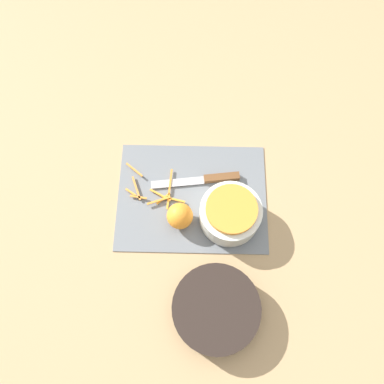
{
  "coord_description": "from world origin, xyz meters",
  "views": [
    {
      "loc": [
        -0.01,
        0.35,
        0.94
      ],
      "look_at": [
        0.0,
        0.0,
        0.04
      ],
      "focal_mm": 35.0,
      "sensor_mm": 36.0,
      "label": 1
    }
  ],
  "objects_px": {
    "orange_left": "(180,216)",
    "bowl_speckled": "(230,213)",
    "bowl_dark": "(216,309)",
    "knife": "(211,179)"
  },
  "relations": [
    {
      "from": "orange_left",
      "to": "bowl_speckled",
      "type": "bearing_deg",
      "value": -176.65
    },
    {
      "from": "bowl_speckled",
      "to": "bowl_dark",
      "type": "xyz_separation_m",
      "value": [
        0.04,
        0.23,
        -0.02
      ]
    },
    {
      "from": "bowl_speckled",
      "to": "bowl_dark",
      "type": "relative_size",
      "value": 0.76
    },
    {
      "from": "bowl_dark",
      "to": "orange_left",
      "type": "xyz_separation_m",
      "value": [
        0.09,
        -0.22,
        0.01
      ]
    },
    {
      "from": "bowl_speckled",
      "to": "bowl_dark",
      "type": "height_order",
      "value": "bowl_speckled"
    },
    {
      "from": "bowl_speckled",
      "to": "orange_left",
      "type": "xyz_separation_m",
      "value": [
        0.13,
        0.01,
        -0.01
      ]
    },
    {
      "from": "bowl_dark",
      "to": "knife",
      "type": "xyz_separation_m",
      "value": [
        0.01,
        -0.34,
        -0.02
      ]
    },
    {
      "from": "knife",
      "to": "orange_left",
      "type": "xyz_separation_m",
      "value": [
        0.08,
        0.12,
        0.03
      ]
    },
    {
      "from": "bowl_speckled",
      "to": "bowl_dark",
      "type": "distance_m",
      "value": 0.23
    },
    {
      "from": "knife",
      "to": "bowl_speckled",
      "type": "bearing_deg",
      "value": 106.2
    }
  ]
}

